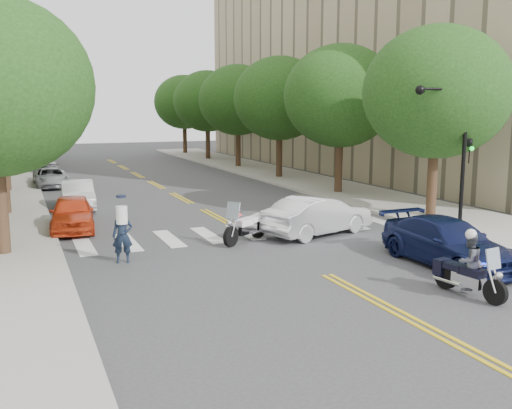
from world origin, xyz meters
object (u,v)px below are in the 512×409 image
motorcycle_parked (248,226)px  officer_standing (123,236)px  motorcycle_police (467,266)px  convertible (318,215)px  sedan_blue (448,243)px

motorcycle_parked → officer_standing: (-4.83, -1.23, 0.32)m
motorcycle_parked → officer_standing: bearing=71.7°
officer_standing → motorcycle_police: bearing=-28.3°
motorcycle_parked → officer_standing: 4.99m
convertible → motorcycle_parked: bearing=72.1°
motorcycle_parked → convertible: 2.92m
motorcycle_parked → convertible: (2.91, -0.04, 0.21)m
motorcycle_police → sedan_blue: (1.58, 2.53, -0.07)m
officer_standing → convertible: size_ratio=0.38×
officer_standing → sedan_blue: 10.25m
motorcycle_police → motorcycle_parked: motorcycle_police is taller
motorcycle_parked → officer_standing: size_ratio=1.26×
motorcycle_police → officer_standing: motorcycle_police is taller
convertible → sedan_blue: (1.58, -5.46, -0.04)m
motorcycle_police → officer_standing: bearing=-49.5°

